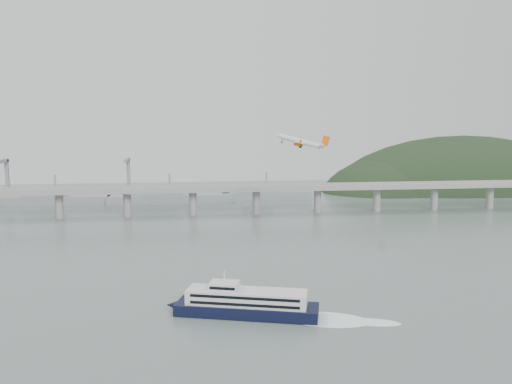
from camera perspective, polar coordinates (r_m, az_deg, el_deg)
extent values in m
plane|color=slate|center=(202.25, 2.16, -12.15)|extent=(900.00, 900.00, 0.00)
cube|color=gray|center=(392.17, -2.87, 0.32)|extent=(800.00, 22.00, 2.20)
cube|color=gray|center=(381.54, -2.73, 0.43)|extent=(800.00, 0.60, 1.80)
cube|color=gray|center=(402.33, -3.00, 0.78)|extent=(800.00, 0.60, 1.80)
cylinder|color=gray|center=(403.94, -21.56, -1.48)|extent=(6.00, 6.00, 21.00)
cylinder|color=gray|center=(394.95, -14.50, -1.39)|extent=(6.00, 6.00, 21.00)
cylinder|color=gray|center=(392.18, -7.23, -1.28)|extent=(6.00, 6.00, 21.00)
cylinder|color=gray|center=(395.75, 0.03, -1.15)|extent=(6.00, 6.00, 21.00)
cylinder|color=gray|center=(405.50, 7.05, -1.00)|extent=(6.00, 6.00, 21.00)
cylinder|color=gray|center=(421.01, 13.64, -0.85)|extent=(6.00, 6.00, 21.00)
cylinder|color=gray|center=(441.66, 19.69, -0.70)|extent=(6.00, 6.00, 21.00)
cylinder|color=gray|center=(466.78, 25.15, -0.55)|extent=(6.00, 6.00, 21.00)
ellipsoid|color=black|center=(606.12, 22.34, -1.40)|extent=(320.00, 150.00, 156.00)
ellipsoid|color=black|center=(554.58, 14.36, -1.21)|extent=(140.00, 110.00, 96.00)
cube|color=gray|center=(476.78, -21.89, -0.91)|extent=(95.67, 20.15, 8.00)
cube|color=gray|center=(478.21, -23.03, 0.03)|extent=(33.90, 15.02, 8.00)
cylinder|color=gray|center=(474.93, -21.98, 1.00)|extent=(1.60, 1.60, 14.00)
cube|color=gray|center=(457.60, -9.81, -0.81)|extent=(110.55, 21.43, 8.00)
cube|color=gray|center=(457.10, -11.21, 0.16)|extent=(39.01, 16.73, 8.00)
cylinder|color=gray|center=(455.67, -9.85, 1.18)|extent=(1.60, 1.60, 14.00)
cube|color=gray|center=(472.89, 1.20, -0.45)|extent=(85.00, 13.60, 8.00)
cube|color=gray|center=(470.64, 0.18, 0.50)|extent=(29.75, 11.90, 8.00)
cylinder|color=gray|center=(471.02, 1.20, 1.48)|extent=(1.60, 1.60, 14.00)
cube|color=gray|center=(517.80, -26.54, 1.24)|extent=(3.00, 3.00, 40.00)
cube|color=gray|center=(507.04, -27.01, 3.15)|extent=(3.00, 28.00, 3.00)
cube|color=gray|center=(493.47, -14.36, 1.52)|extent=(3.00, 3.00, 40.00)
cube|color=gray|center=(482.16, -14.56, 3.53)|extent=(3.00, 28.00, 3.00)
cube|color=black|center=(185.67, -1.06, -13.27)|extent=(53.03, 26.87, 4.13)
cone|color=black|center=(192.28, -9.48, -12.63)|extent=(6.14, 5.45, 4.13)
cube|color=silver|center=(184.10, -1.07, -11.91)|extent=(44.52, 22.49, 5.17)
cube|color=black|center=(178.81, -1.37, -12.05)|extent=(37.62, 11.56, 1.03)
cube|color=black|center=(179.64, -1.37, -12.79)|extent=(37.62, 11.56, 1.03)
cube|color=black|center=(188.53, -0.78, -11.02)|extent=(37.62, 11.56, 1.03)
cube|color=black|center=(189.32, -0.78, -11.73)|extent=(37.62, 11.56, 1.03)
cube|color=silver|center=(184.42, -3.64, -10.61)|extent=(11.99, 9.92, 2.69)
cube|color=black|center=(181.02, -3.90, -10.95)|extent=(8.93, 2.82, 1.03)
cylinder|color=silver|center=(183.44, -3.65, -9.62)|extent=(0.64, 0.64, 4.13)
ellipsoid|color=white|center=(183.83, 8.13, -14.23)|extent=(32.79, 22.88, 0.21)
ellipsoid|color=white|center=(184.24, 12.78, -14.29)|extent=(23.51, 13.60, 0.21)
cylinder|color=white|center=(303.00, 5.07, 5.80)|extent=(24.00, 13.66, 9.25)
cone|color=white|center=(305.56, 2.50, 6.49)|extent=(5.23, 4.70, 4.03)
cone|color=white|center=(301.05, 7.78, 5.15)|extent=(5.89, 4.77, 4.25)
cube|color=white|center=(302.87, 5.19, 5.59)|extent=(15.30, 29.85, 2.93)
cube|color=white|center=(301.14, 7.64, 5.31)|extent=(6.58, 11.02, 1.46)
cube|color=orange|center=(301.03, 7.96, 5.81)|extent=(5.14, 2.04, 6.62)
cylinder|color=orange|center=(307.96, 5.03, 5.41)|extent=(4.63, 3.62, 2.93)
cylinder|color=black|center=(308.25, 4.69, 5.50)|extent=(1.54, 2.14, 2.07)
cube|color=white|center=(307.94, 5.07, 5.57)|extent=(2.35, 1.08, 1.59)
cylinder|color=orange|center=(298.25, 4.73, 5.45)|extent=(4.63, 3.62, 2.93)
cylinder|color=black|center=(298.56, 4.39, 5.54)|extent=(1.54, 2.14, 2.07)
cube|color=white|center=(298.24, 4.78, 5.62)|extent=(2.35, 1.08, 1.59)
cylinder|color=black|center=(305.20, 5.17, 5.29)|extent=(0.93, 0.51, 2.17)
cylinder|color=black|center=(305.22, 5.13, 5.11)|extent=(1.25, 0.74, 1.21)
cylinder|color=black|center=(300.61, 5.04, 5.31)|extent=(0.93, 0.51, 2.17)
cylinder|color=black|center=(300.63, 4.99, 5.13)|extent=(1.25, 0.74, 1.21)
cylinder|color=black|center=(304.90, 3.01, 5.86)|extent=(0.93, 0.51, 2.17)
cylinder|color=black|center=(304.92, 2.97, 5.68)|extent=(1.25, 0.74, 1.21)
cube|color=orange|center=(317.62, 5.96, 5.63)|extent=(1.87, 0.79, 2.43)
cube|color=orange|center=(287.58, 5.12, 5.78)|extent=(1.87, 0.79, 2.43)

